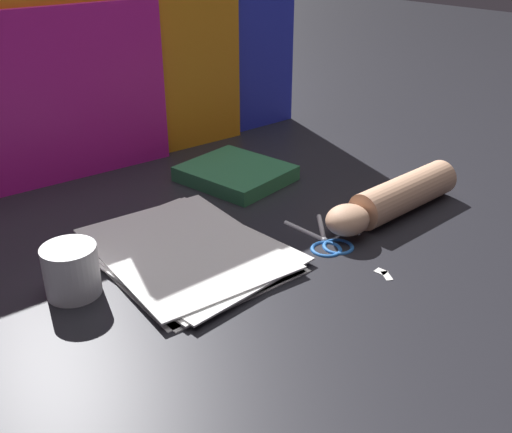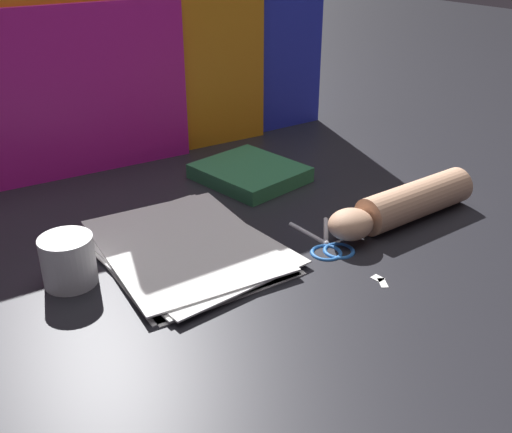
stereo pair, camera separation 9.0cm
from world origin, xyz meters
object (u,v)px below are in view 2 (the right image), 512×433
at_px(scissors, 328,244).
at_px(mug, 68,261).
at_px(paper_stack, 184,248).
at_px(hand_forearm, 403,205).
at_px(book_closed, 250,173).

height_order(scissors, mug, mug).
height_order(paper_stack, scissors, paper_stack).
height_order(scissors, hand_forearm, hand_forearm).
relative_size(hand_forearm, mug, 4.10).
relative_size(book_closed, mug, 2.85).
bearing_deg(mug, scissors, -19.74).
relative_size(paper_stack, book_closed, 1.55).
distance_m(book_closed, mug, 0.49).
distance_m(paper_stack, book_closed, 0.33).
bearing_deg(book_closed, scissors, -99.99).
xyz_separation_m(paper_stack, scissors, (0.21, -0.13, -0.00)).
bearing_deg(hand_forearm, scissors, 177.90).
xyz_separation_m(scissors, mug, (-0.40, 0.14, 0.03)).
xyz_separation_m(book_closed, mug, (-0.45, -0.17, 0.02)).
xyz_separation_m(scissors, hand_forearm, (0.17, -0.01, 0.03)).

